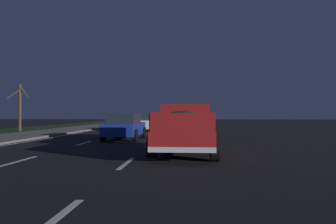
{
  "coord_description": "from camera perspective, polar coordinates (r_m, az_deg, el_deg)",
  "views": [
    {
      "loc": [
        -0.36,
        -3.63,
        1.49
      ],
      "look_at": [
        12.17,
        -2.87,
        1.58
      ],
      "focal_mm": 35.79,
      "sensor_mm": 36.0,
      "label": 1
    }
  ],
  "objects": [
    {
      "name": "sidewalk_shoulder",
      "position": [
        29.56,
        -18.56,
        -3.15
      ],
      "size": [
        108.0,
        4.0,
        0.12
      ],
      "primitive_type": "cube",
      "color": "slate",
      "rests_on": "ground"
    },
    {
      "name": "sedan_white",
      "position": [
        29.39,
        -3.73,
        -1.78
      ],
      "size": [
        4.43,
        2.06,
        1.54
      ],
      "color": "silver",
      "rests_on": "ground"
    },
    {
      "name": "lane_markings",
      "position": [
        31.5,
        -8.73,
        -3.1
      ],
      "size": [
        109.0,
        7.04,
        0.01
      ],
      "color": "silver",
      "rests_on": "ground"
    },
    {
      "name": "pickup_truck",
      "position": [
        12.52,
        2.89,
        -2.72
      ],
      "size": [
        5.46,
        2.36,
        1.87
      ],
      "color": "maroon",
      "rests_on": "ground"
    },
    {
      "name": "sedan_blue",
      "position": [
        20.0,
        -7.41,
        -2.42
      ],
      "size": [
        4.44,
        2.09,
        1.54
      ],
      "color": "navy",
      "rests_on": "ground"
    },
    {
      "name": "bare_tree_far",
      "position": [
        32.32,
        -23.93,
        0.93
      ],
      "size": [
        1.3,
        1.47,
        4.16
      ],
      "color": "#423323",
      "rests_on": "ground"
    },
    {
      "name": "sedan_red",
      "position": [
        35.13,
        3.14,
        -1.55
      ],
      "size": [
        4.43,
        2.07,
        1.54
      ],
      "color": "maroon",
      "rests_on": "ground"
    },
    {
      "name": "ground",
      "position": [
        27.64,
        -4.07,
        -3.49
      ],
      "size": [
        144.0,
        144.0,
        0.0
      ],
      "primitive_type": "plane",
      "color": "black"
    }
  ]
}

